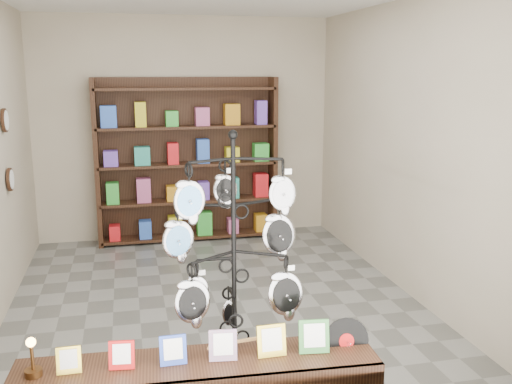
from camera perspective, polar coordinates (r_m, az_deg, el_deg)
The scene contains 5 objects.
ground at distance 5.84m, azimuth -4.06°, elevation -11.01°, with size 5.00×5.00×0.00m, color slate.
room_envelope at distance 5.39m, azimuth -4.36°, elevation 7.39°, with size 5.00×5.00×5.00m.
display_tree at distance 3.81m, azimuth -2.23°, elevation -6.01°, with size 0.98×0.82×1.92m.
back_shelving at distance 7.76m, azimuth -6.85°, elevation 2.66°, with size 2.42×0.36×2.20m.
wall_clocks at distance 6.27m, azimuth -23.60°, elevation 3.85°, with size 0.03×0.24×0.84m.
Camera 1 is at (-0.81, -5.31, 2.29)m, focal length 40.00 mm.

